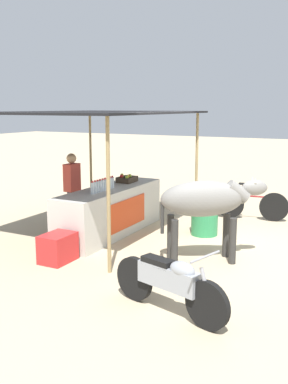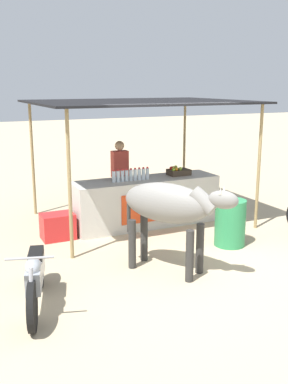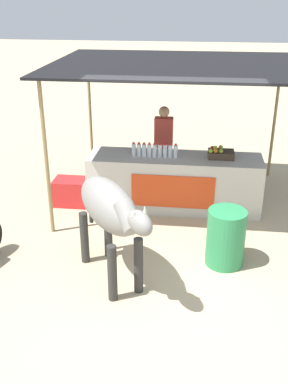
{
  "view_description": "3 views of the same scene",
  "coord_description": "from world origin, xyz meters",
  "px_view_note": "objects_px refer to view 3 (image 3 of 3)",
  "views": [
    {
      "loc": [
        -7.63,
        -2.52,
        2.58
      ],
      "look_at": [
        -0.06,
        1.39,
        0.96
      ],
      "focal_mm": 42.0,
      "sensor_mm": 36.0,
      "label": 1
    },
    {
      "loc": [
        -3.78,
        -5.77,
        2.81
      ],
      "look_at": [
        -0.47,
        1.29,
        0.93
      ],
      "focal_mm": 42.0,
      "sensor_mm": 36.0,
      "label": 2
    },
    {
      "loc": [
        0.35,
        -5.1,
        3.6
      ],
      "look_at": [
        -0.4,
        1.1,
        0.77
      ],
      "focal_mm": 42.0,
      "sensor_mm": 36.0,
      "label": 3
    }
  ],
  "objects_px": {
    "vendor_behind_counter": "(163,148)",
    "water_barrel": "(226,238)",
    "fruit_crate": "(220,154)",
    "cooler_box": "(71,192)",
    "cow": "(110,210)",
    "stall_counter": "(174,182)"
  },
  "relations": [
    {
      "from": "vendor_behind_counter",
      "to": "water_barrel",
      "type": "xyz_separation_m",
      "value": [
        1.09,
        -2.49,
        -0.43
      ]
    },
    {
      "from": "vendor_behind_counter",
      "to": "fruit_crate",
      "type": "bearing_deg",
      "value": -34.26
    },
    {
      "from": "vendor_behind_counter",
      "to": "cooler_box",
      "type": "xyz_separation_m",
      "value": [
        -1.6,
        -0.85,
        -0.61
      ]
    },
    {
      "from": "cooler_box",
      "to": "water_barrel",
      "type": "bearing_deg",
      "value": -31.34
    },
    {
      "from": "water_barrel",
      "to": "cow",
      "type": "bearing_deg",
      "value": -160.02
    },
    {
      "from": "water_barrel",
      "to": "cow",
      "type": "xyz_separation_m",
      "value": [
        -1.52,
        -0.55,
        0.62
      ]
    },
    {
      "from": "stall_counter",
      "to": "water_barrel",
      "type": "xyz_separation_m",
      "value": [
        0.83,
        -1.73,
        -0.06
      ]
    },
    {
      "from": "stall_counter",
      "to": "vendor_behind_counter",
      "type": "height_order",
      "value": "vendor_behind_counter"
    },
    {
      "from": "stall_counter",
      "to": "cow",
      "type": "bearing_deg",
      "value": -106.76
    },
    {
      "from": "fruit_crate",
      "to": "vendor_behind_counter",
      "type": "relative_size",
      "value": 0.27
    },
    {
      "from": "fruit_crate",
      "to": "vendor_behind_counter",
      "type": "height_order",
      "value": "vendor_behind_counter"
    },
    {
      "from": "cooler_box",
      "to": "stall_counter",
      "type": "bearing_deg",
      "value": 2.99
    },
    {
      "from": "stall_counter",
      "to": "fruit_crate",
      "type": "relative_size",
      "value": 6.82
    },
    {
      "from": "cooler_box",
      "to": "water_barrel",
      "type": "height_order",
      "value": "water_barrel"
    },
    {
      "from": "cooler_box",
      "to": "fruit_crate",
      "type": "bearing_deg",
      "value": 3.28
    },
    {
      "from": "vendor_behind_counter",
      "to": "cooler_box",
      "type": "bearing_deg",
      "value": -151.99
    },
    {
      "from": "cooler_box",
      "to": "water_barrel",
      "type": "distance_m",
      "value": 3.15
    },
    {
      "from": "cooler_box",
      "to": "water_barrel",
      "type": "relative_size",
      "value": 0.72
    },
    {
      "from": "water_barrel",
      "to": "cooler_box",
      "type": "bearing_deg",
      "value": 148.66
    },
    {
      "from": "cow",
      "to": "cooler_box",
      "type": "bearing_deg",
      "value": 118.11
    },
    {
      "from": "stall_counter",
      "to": "cow",
      "type": "height_order",
      "value": "cow"
    },
    {
      "from": "fruit_crate",
      "to": "water_barrel",
      "type": "relative_size",
      "value": 0.53
    }
  ]
}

